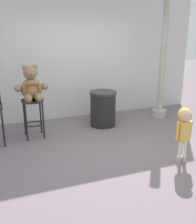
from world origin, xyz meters
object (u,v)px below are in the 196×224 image
(bar_stool_with_teddy, at_px, (33,110))
(trash_bin, at_px, (103,108))
(teddy_bear, at_px, (31,87))
(lamppost, at_px, (162,70))
(child_walking, at_px, (184,124))

(bar_stool_with_teddy, relative_size, trash_bin, 0.99)
(teddy_bear, xyz_separation_m, lamppost, (3.03, 0.24, 0.14))
(trash_bin, bearing_deg, lamppost, 2.98)
(child_walking, height_order, lamppost, lamppost)
(trash_bin, distance_m, lamppost, 1.70)
(teddy_bear, height_order, child_walking, teddy_bear)
(lamppost, bearing_deg, trash_bin, -177.02)
(teddy_bear, relative_size, lamppost, 0.23)
(bar_stool_with_teddy, relative_size, lamppost, 0.26)
(bar_stool_with_teddy, height_order, teddy_bear, teddy_bear)
(teddy_bear, bearing_deg, lamppost, 4.49)
(lamppost, bearing_deg, teddy_bear, -175.51)
(bar_stool_with_teddy, distance_m, lamppost, 3.09)
(trash_bin, bearing_deg, teddy_bear, -173.99)
(bar_stool_with_teddy, relative_size, child_walking, 0.85)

